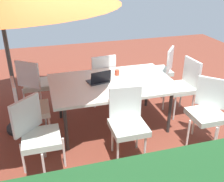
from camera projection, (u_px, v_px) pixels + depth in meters
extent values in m
cube|color=brown|center=(112.00, 125.00, 4.41)|extent=(10.00, 10.00, 0.02)
cube|color=silver|center=(112.00, 83.00, 4.08)|extent=(1.89, 1.20, 0.04)
cylinder|color=#333333|center=(147.00, 88.00, 4.83)|extent=(0.05, 0.05, 0.73)
cylinder|color=#333333|center=(59.00, 99.00, 4.44)|extent=(0.05, 0.05, 0.73)
cylinder|color=#333333|center=(170.00, 112.00, 4.05)|extent=(0.05, 0.05, 0.73)
cylinder|color=#333333|center=(66.00, 128.00, 3.66)|extent=(0.05, 0.05, 0.73)
cylinder|color=#4C4C4C|center=(9.00, 59.00, 3.77)|extent=(0.06, 0.06, 2.39)
cylinder|color=black|center=(21.00, 127.00, 4.28)|extent=(0.44, 0.44, 0.06)
cube|color=silver|center=(37.00, 84.00, 4.67)|extent=(0.46, 0.46, 0.08)
cube|color=white|center=(28.00, 75.00, 4.38)|extent=(0.37, 0.29, 0.45)
cylinder|color=white|center=(53.00, 95.00, 4.88)|extent=(0.03, 0.03, 0.45)
cylinder|color=white|center=(37.00, 92.00, 5.00)|extent=(0.03, 0.03, 0.45)
cylinder|color=white|center=(42.00, 104.00, 4.58)|extent=(0.03, 0.03, 0.45)
cylinder|color=white|center=(25.00, 100.00, 4.69)|extent=(0.03, 0.03, 0.45)
cube|color=silver|center=(33.00, 110.00, 3.86)|extent=(0.46, 0.46, 0.08)
cube|color=white|center=(15.00, 96.00, 3.67)|extent=(0.10, 0.44, 0.45)
cylinder|color=white|center=(50.00, 129.00, 3.89)|extent=(0.03, 0.03, 0.45)
cylinder|color=white|center=(45.00, 117.00, 4.19)|extent=(0.03, 0.03, 0.45)
cylinder|color=white|center=(25.00, 134.00, 3.77)|extent=(0.03, 0.03, 0.45)
cylinder|color=white|center=(22.00, 122.00, 4.06)|extent=(0.03, 0.03, 0.45)
cube|color=silver|center=(206.00, 115.00, 3.73)|extent=(0.46, 0.46, 0.08)
cube|color=white|center=(212.00, 93.00, 3.78)|extent=(0.34, 0.33, 0.45)
cylinder|color=white|center=(188.00, 134.00, 3.78)|extent=(0.03, 0.03, 0.45)
cylinder|color=white|center=(214.00, 141.00, 3.62)|extent=(0.03, 0.03, 0.45)
cylinder|color=white|center=(194.00, 122.00, 4.06)|extent=(0.03, 0.03, 0.45)
cylinder|color=white|center=(219.00, 128.00, 3.91)|extent=(0.03, 0.03, 0.45)
cube|color=silver|center=(179.00, 88.00, 4.54)|extent=(0.46, 0.46, 0.08)
cube|color=white|center=(192.00, 72.00, 4.48)|extent=(0.07, 0.44, 0.45)
cylinder|color=white|center=(164.00, 99.00, 4.75)|extent=(0.03, 0.03, 0.45)
cylinder|color=white|center=(174.00, 108.00, 4.44)|extent=(0.03, 0.03, 0.45)
cylinder|color=white|center=(181.00, 96.00, 4.86)|extent=(0.03, 0.03, 0.45)
cylinder|color=white|center=(193.00, 105.00, 4.56)|extent=(0.03, 0.03, 0.45)
cube|color=silver|center=(158.00, 71.00, 5.23)|extent=(0.46, 0.46, 0.08)
cube|color=white|center=(170.00, 60.00, 5.04)|extent=(0.30, 0.37, 0.45)
cylinder|color=white|center=(151.00, 79.00, 5.56)|extent=(0.03, 0.03, 0.45)
cylinder|color=white|center=(146.00, 86.00, 5.26)|extent=(0.03, 0.03, 0.45)
cylinder|color=white|center=(168.00, 82.00, 5.43)|extent=(0.03, 0.03, 0.45)
cylinder|color=white|center=(164.00, 89.00, 5.13)|extent=(0.03, 0.03, 0.45)
cube|color=silver|center=(129.00, 127.00, 3.45)|extent=(0.46, 0.46, 0.08)
cube|color=white|center=(125.00, 102.00, 3.52)|extent=(0.44, 0.08, 0.45)
cylinder|color=white|center=(118.00, 154.00, 3.38)|extent=(0.03, 0.03, 0.45)
cylinder|color=white|center=(145.00, 151.00, 3.44)|extent=(0.03, 0.03, 0.45)
cylinder|color=white|center=(112.00, 138.00, 3.70)|extent=(0.03, 0.03, 0.45)
cylinder|color=white|center=(137.00, 135.00, 3.76)|extent=(0.03, 0.03, 0.45)
cube|color=silver|center=(100.00, 78.00, 4.93)|extent=(0.46, 0.46, 0.08)
cube|color=white|center=(104.00, 69.00, 4.64)|extent=(0.44, 0.08, 0.45)
cylinder|color=white|center=(106.00, 86.00, 5.26)|extent=(0.03, 0.03, 0.45)
cylinder|color=white|center=(89.00, 88.00, 5.14)|extent=(0.03, 0.03, 0.45)
cylinder|color=white|center=(113.00, 93.00, 4.95)|extent=(0.03, 0.03, 0.45)
cylinder|color=white|center=(95.00, 96.00, 4.84)|extent=(0.03, 0.03, 0.45)
cube|color=silver|center=(41.00, 139.00, 3.24)|extent=(0.46, 0.46, 0.08)
cube|color=white|center=(26.00, 115.00, 3.22)|extent=(0.35, 0.33, 0.45)
cylinder|color=white|center=(44.00, 169.00, 3.13)|extent=(0.03, 0.03, 0.45)
cylinder|color=white|center=(64.00, 153.00, 3.41)|extent=(0.03, 0.03, 0.45)
cylinder|color=white|center=(23.00, 159.00, 3.30)|extent=(0.03, 0.03, 0.45)
cylinder|color=white|center=(44.00, 144.00, 3.57)|extent=(0.03, 0.03, 0.45)
cube|color=#2D2D33|center=(98.00, 81.00, 4.07)|extent=(0.36, 0.28, 0.02)
cube|color=black|center=(101.00, 77.00, 3.93)|extent=(0.32, 0.11, 0.20)
cylinder|color=#CC4C33|center=(117.00, 73.00, 4.30)|extent=(0.08, 0.08, 0.09)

